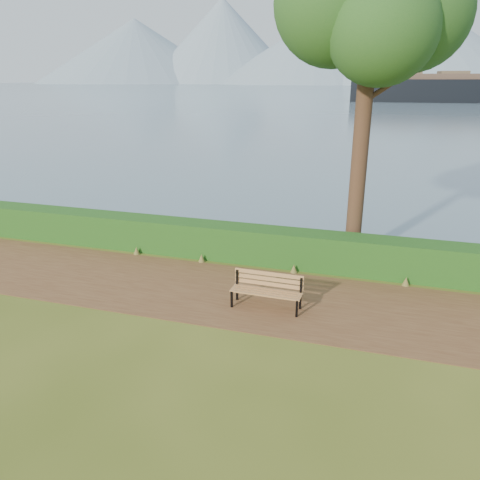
% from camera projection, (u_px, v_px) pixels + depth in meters
% --- Properties ---
extents(ground, '(140.00, 140.00, 0.00)m').
position_uv_depth(ground, '(213.00, 297.00, 11.37)').
color(ground, '#465518').
rests_on(ground, ground).
extents(path, '(40.00, 3.40, 0.01)m').
position_uv_depth(path, '(217.00, 292.00, 11.64)').
color(path, brown).
rests_on(path, ground).
extents(hedge, '(32.00, 0.85, 1.00)m').
position_uv_depth(hedge, '(244.00, 243.00, 13.56)').
color(hedge, '#124012').
rests_on(hedge, ground).
extents(water, '(700.00, 510.00, 0.00)m').
position_uv_depth(water, '(383.00, 88.00, 246.20)').
color(water, slate).
rests_on(water, ground).
extents(mountains, '(585.00, 190.00, 70.00)m').
position_uv_depth(mountains, '(377.00, 47.00, 371.53)').
color(mountains, gray).
rests_on(mountains, ground).
extents(bench, '(1.64, 0.51, 0.82)m').
position_uv_depth(bench, '(267.00, 288.00, 10.74)').
color(bench, black).
rests_on(bench, ground).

